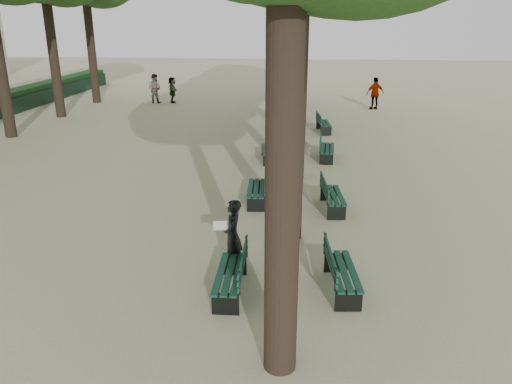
# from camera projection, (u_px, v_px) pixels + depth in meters

# --- Properties ---
(ground) EXTENTS (120.00, 120.00, 0.00)m
(ground) POSITION_uv_depth(u_px,v_px,m) (211.00, 296.00, 10.09)
(ground) COLOR tan
(ground) RESTS_ON ground
(bench_left_0) EXTENTS (0.63, 1.82, 0.92)m
(bench_left_0) POSITION_uv_depth(u_px,v_px,m) (230.00, 281.00, 10.10)
(bench_left_0) COLOR black
(bench_left_0) RESTS_ON ground
(bench_left_1) EXTENTS (0.69, 1.84, 0.92)m
(bench_left_1) POSITION_uv_depth(u_px,v_px,m) (257.00, 194.00, 15.09)
(bench_left_1) COLOR black
(bench_left_1) RESTS_ON ground
(bench_left_2) EXTENTS (0.79, 1.86, 0.92)m
(bench_left_2) POSITION_uv_depth(u_px,v_px,m) (269.00, 154.00, 19.48)
(bench_left_2) COLOR black
(bench_left_2) RESTS_ON ground
(bench_left_3) EXTENTS (0.75, 1.85, 0.92)m
(bench_left_3) POSITION_uv_depth(u_px,v_px,m) (278.00, 124.00, 24.95)
(bench_left_3) COLOR black
(bench_left_3) RESTS_ON ground
(bench_right_0) EXTENTS (0.76, 1.85, 0.92)m
(bench_right_0) POSITION_uv_depth(u_px,v_px,m) (342.00, 278.00, 10.21)
(bench_right_0) COLOR black
(bench_right_0) RESTS_ON ground
(bench_right_1) EXTENTS (0.75, 1.85, 0.92)m
(bench_right_1) POSITION_uv_depth(u_px,v_px,m) (333.00, 201.00, 14.50)
(bench_right_1) COLOR black
(bench_right_1) RESTS_ON ground
(bench_right_2) EXTENTS (0.65, 1.82, 0.92)m
(bench_right_2) POSITION_uv_depth(u_px,v_px,m) (327.00, 153.00, 19.65)
(bench_right_2) COLOR black
(bench_right_2) RESTS_ON ground
(bench_right_3) EXTENTS (0.78, 1.85, 0.92)m
(bench_right_3) POSITION_uv_depth(u_px,v_px,m) (324.00, 127.00, 24.27)
(bench_right_3) COLOR black
(bench_right_3) RESTS_ON ground
(man_with_map) EXTENTS (0.62, 0.68, 1.65)m
(man_with_map) POSITION_uv_depth(u_px,v_px,m) (233.00, 236.00, 10.88)
(man_with_map) COLOR black
(man_with_map) RESTS_ON ground
(pedestrian_e) EXTENTS (0.81, 1.55, 1.65)m
(pedestrian_e) POSITION_uv_depth(u_px,v_px,m) (172.00, 90.00, 32.47)
(pedestrian_e) COLOR #262628
(pedestrian_e) RESTS_ON ground
(pedestrian_d) EXTENTS (0.90, 0.42, 1.79)m
(pedestrian_d) POSITION_uv_depth(u_px,v_px,m) (298.00, 84.00, 34.65)
(pedestrian_d) COLOR #262628
(pedestrian_d) RESTS_ON ground
(pedestrian_b) EXTENTS (1.02, 0.97, 1.67)m
(pedestrian_b) POSITION_uv_depth(u_px,v_px,m) (276.00, 89.00, 32.63)
(pedestrian_b) COLOR #262628
(pedestrian_b) RESTS_ON ground
(pedestrian_c) EXTENTS (1.18, 0.71, 1.91)m
(pedestrian_c) POSITION_uv_depth(u_px,v_px,m) (375.00, 93.00, 30.08)
(pedestrian_c) COLOR #262628
(pedestrian_c) RESTS_ON ground
(pedestrian_a) EXTENTS (0.97, 0.57, 1.86)m
(pedestrian_a) POSITION_uv_depth(u_px,v_px,m) (155.00, 88.00, 32.37)
(pedestrian_a) COLOR #262628
(pedestrian_a) RESTS_ON ground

